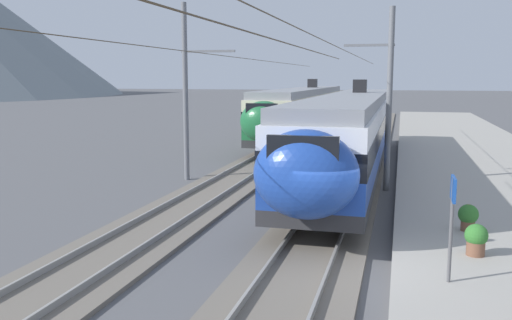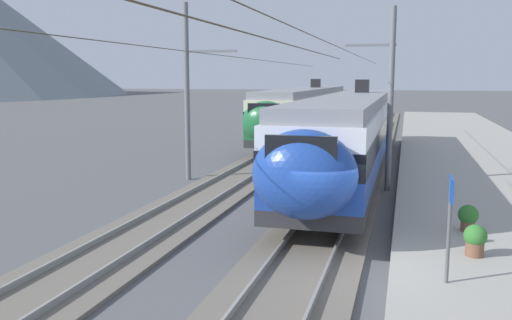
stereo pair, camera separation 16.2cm
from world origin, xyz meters
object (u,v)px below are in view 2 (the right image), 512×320
(train_near_platform, at_px, (353,130))
(potted_plant_platform_edge, at_px, (475,238))
(catenary_mast_far_side, at_px, (190,89))
(train_far_track, at_px, (306,110))
(platform_sign, at_px, (450,206))
(potted_plant_by_shelter, at_px, (468,216))
(catenary_mast_mid, at_px, (388,96))

(train_near_platform, height_order, potted_plant_platform_edge, train_near_platform)
(train_near_platform, bearing_deg, catenary_mast_far_side, 112.30)
(train_near_platform, distance_m, train_far_track, 16.01)
(platform_sign, distance_m, potted_plant_by_shelter, 4.55)
(catenary_mast_mid, height_order, platform_sign, catenary_mast_mid)
(train_near_platform, xyz_separation_m, platform_sign, (-14.12, -3.33, -0.23))
(train_far_track, relative_size, catenary_mast_far_side, 0.63)
(train_near_platform, relative_size, potted_plant_by_shelter, 35.54)
(catenary_mast_mid, relative_size, potted_plant_by_shelter, 54.57)
(platform_sign, bearing_deg, train_far_track, 15.85)
(catenary_mast_mid, height_order, potted_plant_by_shelter, catenary_mast_mid)
(train_near_platform, xyz_separation_m, catenary_mast_far_side, (-2.89, 7.04, 1.91))
(potted_plant_platform_edge, bearing_deg, train_far_track, 18.44)
(train_far_track, xyz_separation_m, platform_sign, (-29.33, -8.33, -0.22))
(train_far_track, height_order, catenary_mast_far_side, catenary_mast_far_side)
(train_near_platform, height_order, potted_plant_by_shelter, train_near_platform)
(catenary_mast_mid, xyz_separation_m, platform_sign, (-11.12, -1.72, -1.92))
(catenary_mast_mid, bearing_deg, platform_sign, -171.19)
(potted_plant_platform_edge, xyz_separation_m, potted_plant_by_shelter, (2.27, -0.07, -0.00))
(catenary_mast_mid, relative_size, potted_plant_platform_edge, 52.80)
(train_far_track, bearing_deg, catenary_mast_mid, -160.07)
(potted_plant_platform_edge, bearing_deg, catenary_mast_far_side, 50.44)
(potted_plant_by_shelter, bearing_deg, train_far_track, 20.12)
(potted_plant_by_shelter, bearing_deg, potted_plant_platform_edge, 178.35)
(train_near_platform, height_order, catenary_mast_mid, catenary_mast_mid)
(train_far_track, relative_size, catenary_mast_mid, 0.63)
(train_near_platform, relative_size, platform_sign, 11.91)
(catenary_mast_far_side, xyz_separation_m, platform_sign, (-11.23, -10.37, -2.13))
(train_far_track, distance_m, catenary_mast_mid, 19.45)
(train_far_track, xyz_separation_m, potted_plant_by_shelter, (-25.03, -9.17, -1.46))
(train_far_track, height_order, potted_plant_platform_edge, train_far_track)
(catenary_mast_mid, relative_size, platform_sign, 18.29)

